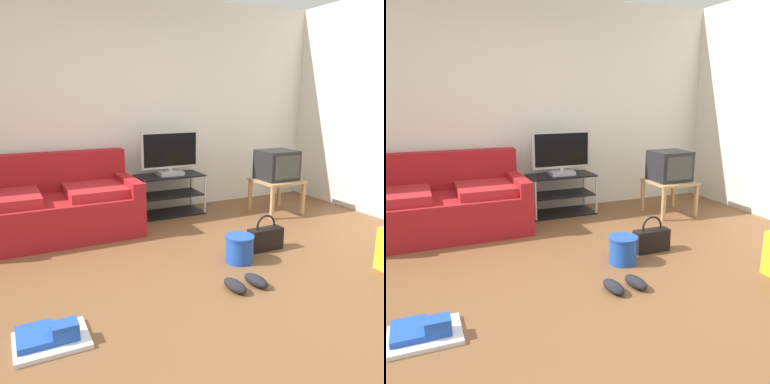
# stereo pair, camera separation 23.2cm
# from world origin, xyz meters

# --- Properties ---
(ground_plane) EXTENTS (9.00, 9.80, 0.02)m
(ground_plane) POSITION_xyz_m (0.00, 0.00, -0.01)
(ground_plane) COLOR brown
(wall_back) EXTENTS (9.00, 0.10, 2.70)m
(wall_back) POSITION_xyz_m (0.00, 2.45, 1.35)
(wall_back) COLOR silver
(wall_back) RESTS_ON ground_plane
(couch) EXTENTS (1.77, 0.95, 0.87)m
(couch) POSITION_xyz_m (-0.73, 1.94, 0.32)
(couch) COLOR maroon
(couch) RESTS_ON ground_plane
(tv_stand) EXTENTS (0.84, 0.44, 0.51)m
(tv_stand) POSITION_xyz_m (0.72, 2.12, 0.26)
(tv_stand) COLOR black
(tv_stand) RESTS_ON ground_plane
(flat_tv) EXTENTS (0.76, 0.22, 0.56)m
(flat_tv) POSITION_xyz_m (0.72, 2.10, 0.79)
(flat_tv) COLOR #B2B2B7
(flat_tv) RESTS_ON tv_stand
(side_table) EXTENTS (0.54, 0.54, 0.44)m
(side_table) POSITION_xyz_m (2.00, 1.58, 0.37)
(side_table) COLOR tan
(side_table) RESTS_ON ground_plane
(crt_tv) EXTENTS (0.45, 0.42, 0.38)m
(crt_tv) POSITION_xyz_m (2.00, 1.60, 0.63)
(crt_tv) COLOR #232326
(crt_tv) RESTS_ON side_table
(handbag) EXTENTS (0.36, 0.13, 0.36)m
(handbag) POSITION_xyz_m (1.08, 0.56, 0.12)
(handbag) COLOR black
(handbag) RESTS_ON ground_plane
(cleaning_bucket) EXTENTS (0.27, 0.27, 0.25)m
(cleaning_bucket) POSITION_xyz_m (0.69, 0.42, 0.14)
(cleaning_bucket) COLOR blue
(cleaning_bucket) RESTS_ON ground_plane
(sneakers_pair) EXTENTS (0.35, 0.26, 0.09)m
(sneakers_pair) POSITION_xyz_m (0.45, -0.05, 0.04)
(sneakers_pair) COLOR black
(sneakers_pair) RESTS_ON ground_plane
(floor_tray) EXTENTS (0.45, 0.35, 0.14)m
(floor_tray) POSITION_xyz_m (-1.04, -0.12, 0.04)
(floor_tray) COLOR silver
(floor_tray) RESTS_ON ground_plane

